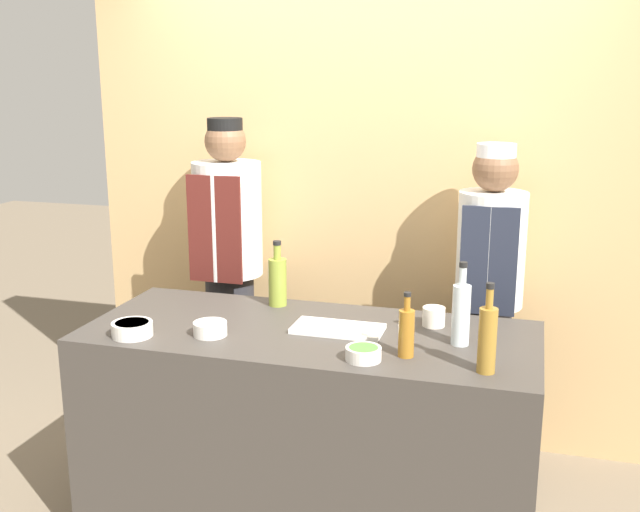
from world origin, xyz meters
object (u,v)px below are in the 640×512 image
(bottle_oil, at_px, (278,280))
(cup_cream, at_px, (434,317))
(bottle_vinegar, at_px, (487,338))
(chef_left, at_px, (229,269))
(chef_right, at_px, (488,297))
(bottle_amber, at_px, (406,332))
(sauce_bowl_white, at_px, (132,328))
(bottle_clear, at_px, (461,313))
(cutting_board, at_px, (338,329))
(sauce_bowl_purple, at_px, (210,328))
(sauce_bowl_green, at_px, (363,353))

(bottle_oil, height_order, cup_cream, bottle_oil)
(cup_cream, bearing_deg, bottle_vinegar, -61.25)
(chef_left, relative_size, chef_right, 1.06)
(chef_right, bearing_deg, bottle_amber, -104.71)
(sauce_bowl_white, distance_m, bottle_clear, 1.31)
(chef_right, bearing_deg, bottle_vinegar, -86.76)
(cutting_board, bearing_deg, sauce_bowl_purple, -158.34)
(bottle_vinegar, height_order, chef_left, chef_left)
(sauce_bowl_green, xyz_separation_m, chef_right, (0.39, 1.01, -0.05))
(bottle_clear, bearing_deg, bottle_vinegar, -65.42)
(bottle_vinegar, distance_m, cup_cream, 0.52)
(sauce_bowl_green, distance_m, cup_cream, 0.50)
(bottle_clear, xyz_separation_m, chef_right, (0.06, 0.74, -0.15))
(bottle_amber, height_order, chef_right, chef_right)
(bottle_amber, distance_m, chef_right, 0.96)
(bottle_vinegar, height_order, cup_cream, bottle_vinegar)
(sauce_bowl_purple, xyz_separation_m, bottle_clear, (0.98, 0.18, 0.10))
(sauce_bowl_green, bearing_deg, cutting_board, 121.43)
(bottle_clear, xyz_separation_m, bottle_amber, (-0.18, -0.19, -0.03))
(sauce_bowl_green, relative_size, chef_right, 0.08)
(sauce_bowl_purple, height_order, sauce_bowl_white, sauce_bowl_white)
(cutting_board, distance_m, cup_cream, 0.41)
(bottle_amber, distance_m, chef_left, 1.45)
(bottle_vinegar, distance_m, chef_right, 1.01)
(bottle_clear, distance_m, chef_right, 0.76)
(sauce_bowl_white, bearing_deg, chef_right, 37.00)
(sauce_bowl_purple, bearing_deg, bottle_clear, 10.19)
(sauce_bowl_purple, relative_size, bottle_oil, 0.45)
(cutting_board, relative_size, bottle_oil, 1.23)
(bottle_clear, relative_size, bottle_amber, 1.33)
(sauce_bowl_purple, height_order, bottle_oil, bottle_oil)
(bottle_vinegar, bearing_deg, chef_right, 93.24)
(sauce_bowl_green, height_order, bottle_amber, bottle_amber)
(sauce_bowl_white, relative_size, chef_left, 0.09)
(bottle_vinegar, distance_m, bottle_amber, 0.31)
(sauce_bowl_purple, distance_m, bottle_clear, 1.00)
(sauce_bowl_white, relative_size, bottle_vinegar, 0.50)
(bottle_clear, distance_m, bottle_oil, 0.90)
(chef_left, bearing_deg, sauce_bowl_green, -46.26)
(sauce_bowl_green, distance_m, bottle_clear, 0.43)
(sauce_bowl_white, bearing_deg, cup_cream, 21.98)
(cup_cream, bearing_deg, sauce_bowl_purple, -156.61)
(sauce_bowl_white, bearing_deg, sauce_bowl_green, 0.36)
(sauce_bowl_white, bearing_deg, bottle_oil, 52.39)
(bottle_vinegar, relative_size, chef_left, 0.19)
(sauce_bowl_green, xyz_separation_m, bottle_vinegar, (0.44, 0.01, 0.10))
(bottle_clear, bearing_deg, chef_right, 85.26)
(sauce_bowl_green, relative_size, bottle_clear, 0.40)
(bottle_clear, distance_m, cup_cream, 0.25)
(sauce_bowl_white, xyz_separation_m, cup_cream, (1.15, 0.47, 0.01))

